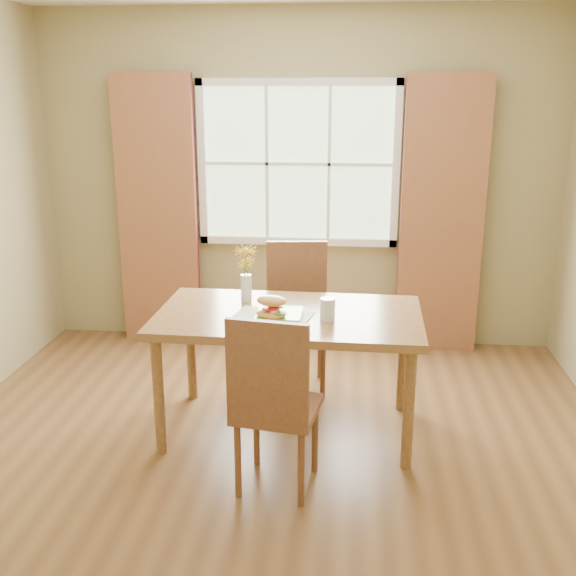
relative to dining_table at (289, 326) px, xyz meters
The scene contains 12 objects.
room 0.71m from the dining_table, 106.03° to the right, with size 4.24×3.84×2.74m.
window 1.79m from the dining_table, 92.82° to the left, with size 1.62×0.06×1.32m.
curtain_left 1.98m from the dining_table, 129.21° to the left, with size 0.65×0.08×2.20m, color maroon.
curtain_right 1.89m from the dining_table, 54.58° to the left, with size 0.65×0.08×2.20m, color maroon.
dining_table is the anchor object (origin of this frame).
chair_near 0.72m from the dining_table, 91.05° to the right, with size 0.48×0.48×1.01m.
chair_far 0.72m from the dining_table, 90.76° to the left, with size 0.48×0.48×1.04m.
placemat 0.16m from the dining_table, 132.69° to the right, with size 0.45×0.33×0.01m, color #EBEEC9.
plate 0.13m from the dining_table, 121.26° to the right, with size 0.27×0.27×0.01m, color #5EC130.
croissant_sandwich 0.24m from the dining_table, 119.06° to the right, with size 0.21×0.16×0.14m.
water_glass 0.30m from the dining_table, 23.34° to the right, with size 0.09×0.09×0.13m.
flower_vase 0.47m from the dining_table, 143.72° to the left, with size 0.14×0.14×0.36m.
Camera 1 is at (0.45, -3.56, 2.09)m, focal length 42.00 mm.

